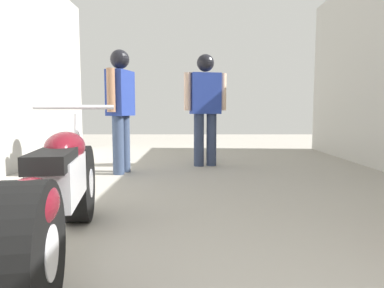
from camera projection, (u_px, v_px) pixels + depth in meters
name	position (u px, v px, depth m)	size (l,w,h in m)	color
ground_plane	(203.00, 188.00, 4.03)	(17.82, 17.82, 0.00)	#9E998E
motorcycle_maroon_cruiser	(59.00, 195.00, 2.07)	(0.68, 2.03, 0.95)	black
mechanic_in_blue	(206.00, 100.00, 5.53)	(0.71, 0.35, 1.79)	#2D3851
mechanic_with_helmet	(121.00, 100.00, 4.89)	(0.35, 0.69, 1.75)	#384766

